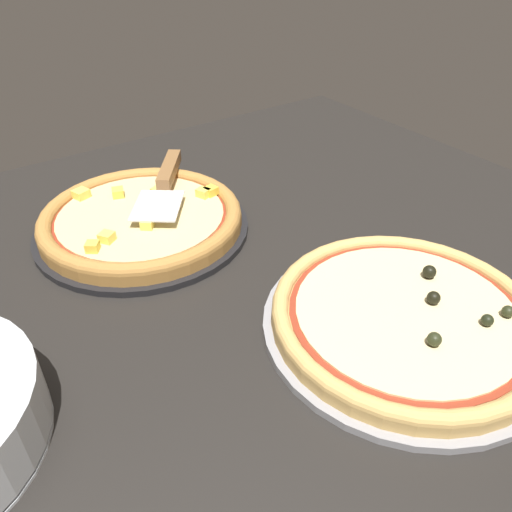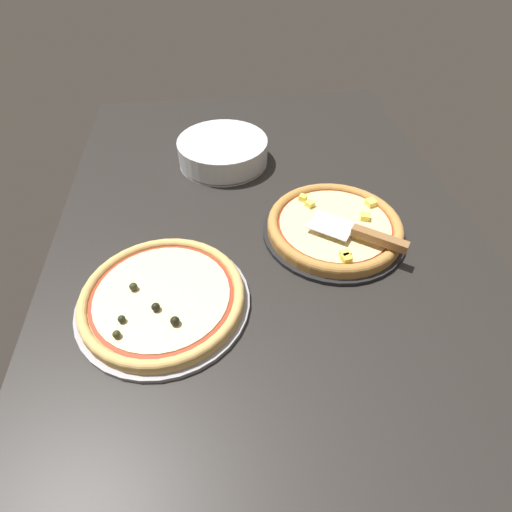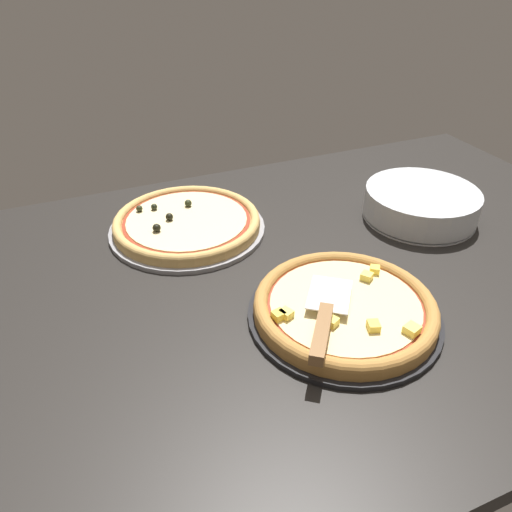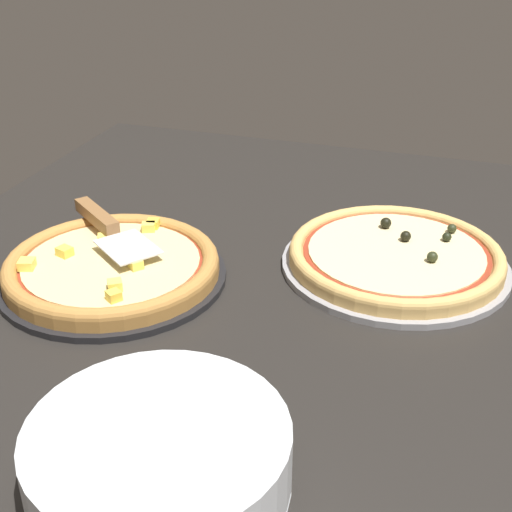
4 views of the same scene
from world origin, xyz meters
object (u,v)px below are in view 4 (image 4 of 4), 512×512
object	(u,v)px
pizza_front	(112,265)
pizza_back	(396,254)
plate_stack	(159,457)
serving_spatula	(104,223)

from	to	relation	value
pizza_front	pizza_back	size ratio (longest dim) A/B	0.97
pizza_front	pizza_back	world-z (taller)	pizza_back
pizza_front	plate_stack	size ratio (longest dim) A/B	1.23
pizza_front	pizza_back	bearing A→B (deg)	113.03
plate_stack	pizza_back	bearing A→B (deg)	163.44
pizza_back	pizza_front	bearing A→B (deg)	-66.97
serving_spatula	plate_stack	size ratio (longest dim) A/B	0.79
pizza_back	serving_spatula	world-z (taller)	serving_spatula
pizza_front	plate_stack	xyz separation A→B (cm)	(34.73, 23.91, 1.06)
pizza_back	serving_spatula	size ratio (longest dim) A/B	1.60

